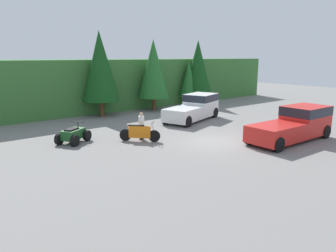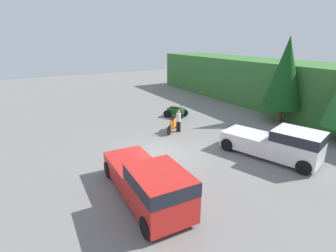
# 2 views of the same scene
# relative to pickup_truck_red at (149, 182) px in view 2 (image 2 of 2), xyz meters

# --- Properties ---
(ground_plane) EXTENTS (80.00, 80.00, 0.00)m
(ground_plane) POSITION_rel_pickup_truck_red_xyz_m (-4.11, 2.62, -1.03)
(ground_plane) COLOR slate
(hillside_backdrop) EXTENTS (44.00, 6.00, 4.64)m
(hillside_backdrop) POSITION_rel_pickup_truck_red_xyz_m (-4.11, 18.62, 1.29)
(hillside_backdrop) COLOR #387033
(hillside_backdrop) RESTS_ON ground_plane
(tree_left) EXTENTS (3.09, 3.09, 7.03)m
(tree_left) POSITION_rel_pickup_truck_red_xyz_m (-5.06, 14.78, 3.10)
(tree_left) COLOR brown
(tree_left) RESTS_ON ground_plane
(pickup_truck_red) EXTENTS (6.05, 2.31, 1.96)m
(pickup_truck_red) POSITION_rel_pickup_truck_red_xyz_m (0.00, 0.00, 0.00)
(pickup_truck_red) COLOR red
(pickup_truck_red) RESTS_ON ground_plane
(pickup_truck_second) EXTENTS (5.97, 3.67, 1.96)m
(pickup_truck_second) POSITION_rel_pickup_truck_red_xyz_m (-0.16, 8.50, -0.00)
(pickup_truck_second) COLOR white
(pickup_truck_second) RESTS_ON ground_plane
(dirt_bike) EXTENTS (1.72, 1.90, 1.20)m
(dirt_bike) POSITION_rel_pickup_truck_red_xyz_m (-7.49, 5.61, -0.53)
(dirt_bike) COLOR black
(dirt_bike) RESTS_ON ground_plane
(quad_atv) EXTENTS (2.29, 2.09, 1.17)m
(quad_atv) POSITION_rel_pickup_truck_red_xyz_m (-10.66, 7.80, -0.57)
(quad_atv) COLOR black
(quad_atv) RESTS_ON ground_plane
(rider_person) EXTENTS (0.46, 0.46, 1.67)m
(rider_person) POSITION_rel_pickup_truck_red_xyz_m (-7.16, 5.91, -0.12)
(rider_person) COLOR black
(rider_person) RESTS_ON ground_plane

